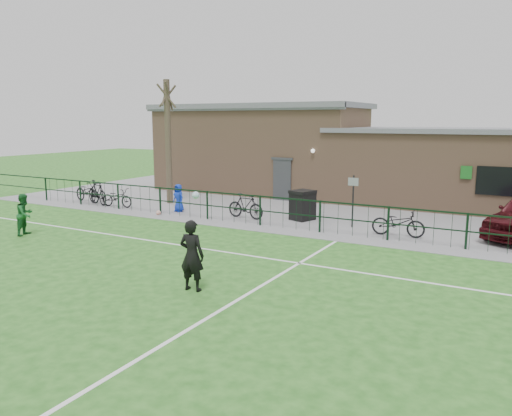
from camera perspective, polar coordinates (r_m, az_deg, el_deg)
The scene contains 20 objects.
ground at distance 12.37m, azimuth -11.56°, elevation -9.50°, with size 90.00×90.00×0.00m, color #235D1B.
paving_strip at distance 23.91m, azimuth 10.02°, elevation 0.06°, with size 34.00×13.00×0.02m, color gray.
pitch_line_touch at distance 18.72m, azimuth 4.20°, elevation -2.60°, with size 28.00×0.10×0.01m, color white.
pitch_line_mid at distance 15.46m, azimuth -1.82°, elevation -5.30°, with size 28.00×0.10×0.01m, color white.
pitch_line_perp at distance 11.23m, azimuth -3.65°, elevation -11.34°, with size 0.10×16.00×0.01m, color white.
perimeter_fence at distance 18.78m, azimuth 4.48°, elevation -0.71°, with size 28.00×0.10×1.20m, color black.
bare_tree at distance 24.88m, azimuth -10.00°, elevation 7.38°, with size 0.30×0.30×6.00m, color #423628.
wheelie_bin_left at distance 21.14m, azimuth 5.57°, elevation 0.27°, with size 0.66×0.75×1.00m, color black.
wheelie_bin_right at distance 20.58m, azimuth 5.34°, elevation 0.21°, with size 0.76×0.86×1.14m, color black.
sign_post at distance 19.39m, azimuth 11.01°, elevation 0.74°, with size 0.06×0.06×2.00m, color black.
bicycle_a at distance 26.40m, azimuth -18.69°, elevation 1.79°, with size 0.70×1.99×1.05m, color black.
bicycle_b at distance 25.48m, azimuth -17.70°, elevation 1.71°, with size 0.55×1.95×1.17m, color black.
bicycle_c at distance 24.48m, azimuth -15.58°, elevation 1.16°, with size 0.59×1.70×0.89m, color black.
bicycle_d at distance 20.80m, azimuth -1.20°, elevation 0.23°, with size 0.49×1.75×1.05m, color black.
bicycle_e at distance 18.33m, azimuth 15.94°, elevation -1.63°, with size 0.65×1.85×0.97m, color black.
spectator_child at distance 22.63m, azimuth -8.85°, elevation 1.15°, with size 0.61×0.40×1.24m, color #1332BA.
goalkeeper_kick at distance 12.22m, azimuth -7.33°, elevation -5.21°, with size 2.10×2.81×2.01m.
outfield_player at distance 19.71m, azimuth -24.89°, elevation -0.66°, with size 0.73×0.57×1.50m, color #1A5C28.
ball_ground at distance 22.10m, azimuth -11.07°, elevation -0.53°, with size 0.21×0.21×0.21m, color silver.
clubhouse at distance 26.75m, azimuth 10.52°, elevation 5.87°, with size 24.25×5.40×4.96m.
Camera 1 is at (7.72, -8.76, 4.10)m, focal length 35.00 mm.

